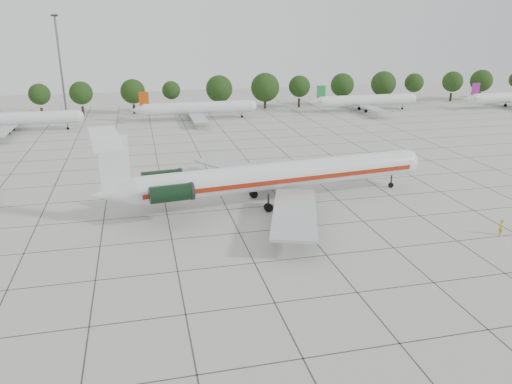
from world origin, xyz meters
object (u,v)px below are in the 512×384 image
main_airliner (266,177)px  bg_airliner_b (13,119)px  ground_crew (501,227)px  bg_airliner_d (366,101)px  floodlight_mast (60,59)px  bg_airliner_c (198,108)px

main_airliner → bg_airliner_b: 72.90m
ground_crew → bg_airliner_d: 84.73m
ground_crew → floodlight_mast: floodlight_mast is taller
main_airliner → bg_airliner_c: size_ratio=1.68×
bg_airliner_d → ground_crew: bearing=-104.4°
bg_airliner_c → bg_airliner_d: bearing=2.1°
ground_crew → floodlight_mast: size_ratio=0.08×
main_airliner → bg_airliner_d: (45.50, 65.43, -1.02)m
bg_airliner_b → floodlight_mast: (8.24, 24.68, 11.37)m
bg_airliner_b → floodlight_mast: floodlight_mast is taller
bg_airliner_c → bg_airliner_b: bearing=-172.8°
ground_crew → bg_airliner_d: bg_airliner_d is taller
bg_airliner_d → bg_airliner_c: bearing=-177.9°
ground_crew → floodlight_mast: bearing=-85.3°
floodlight_mast → ground_crew: bearing=-59.0°
bg_airliner_d → bg_airliner_b: bearing=-175.4°
ground_crew → bg_airliner_c: size_ratio=0.07×
main_airliner → floodlight_mast: size_ratio=1.86×
ground_crew → bg_airliner_b: (-68.20, 74.91, 1.93)m
bg_airliner_d → floodlight_mast: 83.68m
main_airliner → ground_crew: (24.43, -16.62, -2.95)m
main_airliner → ground_crew: 29.70m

